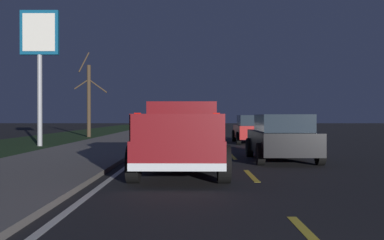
{
  "coord_description": "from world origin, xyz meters",
  "views": [
    {
      "loc": [
        -1.57,
        1.45,
        1.48
      ],
      "look_at": [
        11.65,
        1.48,
        1.38
      ],
      "focal_mm": 44.21,
      "sensor_mm": 36.0,
      "label": 1
    }
  ],
  "objects_px": {
    "sedan_white": "(191,125)",
    "gas_price_sign": "(40,44)",
    "sedan_black": "(282,137)",
    "pickup_truck": "(182,138)",
    "bare_tree_far": "(89,98)",
    "sedan_silver": "(191,128)",
    "sedan_red": "(253,129)"
  },
  "relations": [
    {
      "from": "sedan_black",
      "to": "bare_tree_far",
      "type": "bearing_deg",
      "value": 29.89
    },
    {
      "from": "sedan_red",
      "to": "gas_price_sign",
      "type": "bearing_deg",
      "value": 103.46
    },
    {
      "from": "gas_price_sign",
      "to": "bare_tree_far",
      "type": "xyz_separation_m",
      "value": [
        10.34,
        -0.15,
        -2.27
      ]
    },
    {
      "from": "sedan_red",
      "to": "bare_tree_far",
      "type": "relative_size",
      "value": 0.73
    },
    {
      "from": "sedan_red",
      "to": "sedan_silver",
      "type": "height_order",
      "value": "same"
    },
    {
      "from": "sedan_red",
      "to": "sedan_black",
      "type": "height_order",
      "value": "same"
    },
    {
      "from": "sedan_silver",
      "to": "gas_price_sign",
      "type": "distance_m",
      "value": 9.9
    },
    {
      "from": "gas_price_sign",
      "to": "bare_tree_far",
      "type": "bearing_deg",
      "value": -0.85
    },
    {
      "from": "sedan_silver",
      "to": "bare_tree_far",
      "type": "height_order",
      "value": "bare_tree_far"
    },
    {
      "from": "sedan_silver",
      "to": "gas_price_sign",
      "type": "relative_size",
      "value": 0.66
    },
    {
      "from": "sedan_silver",
      "to": "bare_tree_far",
      "type": "relative_size",
      "value": 0.73
    },
    {
      "from": "sedan_red",
      "to": "pickup_truck",
      "type": "bearing_deg",
      "value": 165.15
    },
    {
      "from": "pickup_truck",
      "to": "sedan_red",
      "type": "distance_m",
      "value": 14.01
    },
    {
      "from": "sedan_black",
      "to": "sedan_white",
      "type": "bearing_deg",
      "value": 8.5
    },
    {
      "from": "pickup_truck",
      "to": "sedan_white",
      "type": "bearing_deg",
      "value": -0.33
    },
    {
      "from": "sedan_black",
      "to": "gas_price_sign",
      "type": "bearing_deg",
      "value": 53.61
    },
    {
      "from": "pickup_truck",
      "to": "gas_price_sign",
      "type": "distance_m",
      "value": 13.79
    },
    {
      "from": "pickup_truck",
      "to": "bare_tree_far",
      "type": "xyz_separation_m",
      "value": [
        21.26,
        7.18,
        1.87
      ]
    },
    {
      "from": "sedan_white",
      "to": "sedan_black",
      "type": "relative_size",
      "value": 1.0
    },
    {
      "from": "sedan_red",
      "to": "sedan_silver",
      "type": "distance_m",
      "value": 4.12
    },
    {
      "from": "sedan_black",
      "to": "bare_tree_far",
      "type": "xyz_separation_m",
      "value": [
        18.14,
        10.43,
        2.0
      ]
    },
    {
      "from": "sedan_white",
      "to": "gas_price_sign",
      "type": "height_order",
      "value": "gas_price_sign"
    },
    {
      "from": "sedan_red",
      "to": "sedan_silver",
      "type": "relative_size",
      "value": 1.0
    },
    {
      "from": "sedan_silver",
      "to": "sedan_white",
      "type": "relative_size",
      "value": 1.0
    },
    {
      "from": "sedan_silver",
      "to": "bare_tree_far",
      "type": "xyz_separation_m",
      "value": [
        5.46,
        7.32,
        2.0
      ]
    },
    {
      "from": "pickup_truck",
      "to": "bare_tree_far",
      "type": "height_order",
      "value": "bare_tree_far"
    },
    {
      "from": "sedan_silver",
      "to": "bare_tree_far",
      "type": "bearing_deg",
      "value": 53.3
    },
    {
      "from": "sedan_silver",
      "to": "sedan_black",
      "type": "xyz_separation_m",
      "value": [
        -12.68,
        -3.1,
        0.0
      ]
    },
    {
      "from": "gas_price_sign",
      "to": "sedan_black",
      "type": "bearing_deg",
      "value": -126.39
    },
    {
      "from": "pickup_truck",
      "to": "sedan_red",
      "type": "bearing_deg",
      "value": -14.85
    },
    {
      "from": "pickup_truck",
      "to": "sedan_silver",
      "type": "distance_m",
      "value": 15.8
    },
    {
      "from": "gas_price_sign",
      "to": "sedan_white",
      "type": "bearing_deg",
      "value": -29.84
    }
  ]
}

